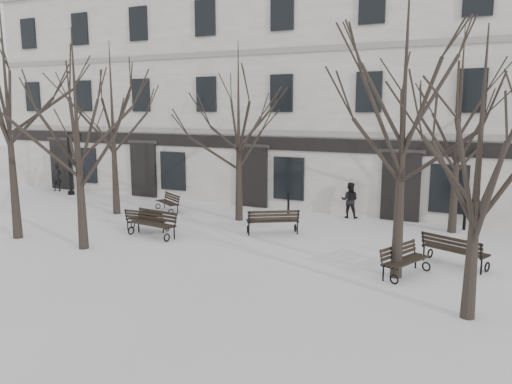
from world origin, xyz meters
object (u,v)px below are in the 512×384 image
Objects in this scene: tree_0 at (6,91)px; tree_2 at (405,90)px; tree_3 at (480,140)px; bench_1 at (146,219)px; bench_4 at (273,220)px; bench_3 at (169,202)px; bench_2 at (454,250)px; tree_1 at (76,114)px; lamp_post at (73,158)px; bench_0 at (153,223)px; bench_5 at (404,259)px.

tree_0 is 13.48m from tree_2.
tree_3 is 3.73× the size of bench_1.
tree_3 is 9.41m from bench_4.
tree_2 reaches higher than bench_4.
bench_3 is (-13.20, 6.91, -3.60)m from tree_3.
bench_4 is (-6.50, 1.21, 0.01)m from bench_2.
bench_4 is at bearing 14.68° from bench_3.
bench_1 is at bearing 163.79° from tree_3.
tree_1 is 1.12× the size of tree_3.
tree_2 is (13.38, 1.64, -0.10)m from tree_0.
bench_4 is at bearing 12.97° from bench_2.
bench_3 is at bearing 99.43° from tree_1.
lamp_post is at bearing 10.98° from bench_2.
bench_3 is at bearing 152.38° from tree_3.
bench_0 is 1.16× the size of bench_1.
bench_1 is at bearing 25.80° from bench_2.
lamp_post is at bearing -34.16° from bench_1.
bench_4 is at bearing -13.49° from lamp_post.
tree_0 is 2.38× the size of lamp_post.
bench_3 is (-2.24, 4.09, -0.09)m from bench_0.
bench_2 is 20.41m from lamp_post.
lamp_post is (-19.86, 4.41, 1.53)m from bench_2.
tree_0 is 3.32m from tree_1.
tree_0 is at bearing 33.95° from bench_1.
tree_1 reaches higher than lamp_post.
bench_2 reaches higher than bench_1.
tree_0 is 6.72m from bench_1.
tree_1 is at bearing 177.69° from tree_3.
tree_0 is at bearing 179.96° from tree_1.
bench_0 is 9.15m from bench_5.
tree_0 reaches higher than bench_0.
bench_3 is 0.83× the size of bench_4.
lamp_post reaches higher than bench_4.
tree_1 is 11.24m from bench_5.
bench_1 is 0.87× the size of bench_4.
lamp_post is (-8.72, 4.86, 1.60)m from bench_1.
lamp_post is at bearing 157.97° from bench_0.
bench_4 is (3.86, 2.26, 0.00)m from bench_0.
bench_2 is 1.01× the size of bench_4.
tree_0 is 10.58m from bench_4.
bench_1 is 9.98m from bench_5.
tree_1 is at bearing 39.81° from bench_2.
tree_3 is at bearing -22.01° from lamp_post.
bench_1 is at bearing 106.62° from bench_5.
lamp_post is (-5.10, 7.78, -3.25)m from tree_0.
bench_3 is (-11.21, 4.77, -4.77)m from tree_2.
bench_0 is (1.17, 2.32, -4.02)m from tree_1.
bench_0 is (-8.97, 0.68, -4.68)m from tree_2.
bench_4 is at bearing 29.00° from tree_0.
bench_2 is 6.61m from bench_4.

